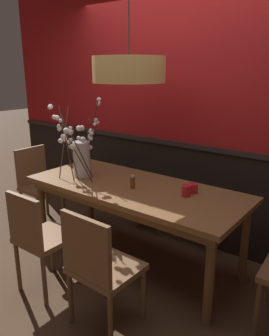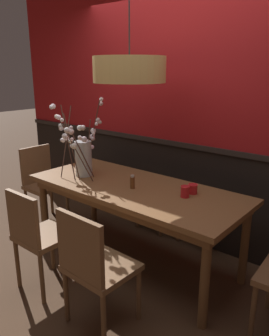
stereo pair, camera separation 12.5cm
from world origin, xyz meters
TOP-DOWN VIEW (x-y plane):
  - ground_plane at (0.00, 0.00)m, footprint 24.00×24.00m
  - back_wall at (0.00, 0.76)m, footprint 5.08×0.14m
  - dining_table at (0.00, 0.00)m, footprint 2.05×0.87m
  - chair_near_side_left at (-0.33, -0.83)m, footprint 0.41×0.42m
  - chair_far_side_left at (-0.27, 0.84)m, footprint 0.42×0.42m
  - chair_near_side_right at (0.33, -0.83)m, footprint 0.46×0.43m
  - chair_far_side_right at (0.30, 0.87)m, footprint 0.47×0.45m
  - chair_head_west_end at (-1.47, 0.01)m, footprint 0.38×0.43m
  - vase_with_blossoms at (-0.60, -0.09)m, footprint 0.52×0.58m
  - candle_holder_nearer_center at (0.50, 0.06)m, footprint 0.08×0.08m
  - candle_holder_nearer_edge at (0.50, 0.18)m, footprint 0.08×0.08m
  - condiment_bottle at (0.02, -0.06)m, footprint 0.04×0.04m
  - pendant_lamp at (-0.09, 0.03)m, footprint 0.62×0.62m

SIDE VIEW (x-z plane):
  - ground_plane at x=0.00m, z-range 0.00..0.00m
  - chair_near_side_right at x=0.33m, z-range 0.06..0.96m
  - chair_near_side_left at x=-0.33m, z-range 0.07..0.96m
  - chair_head_west_end at x=-1.47m, z-range 0.06..0.97m
  - chair_far_side_left at x=-0.27m, z-range 0.05..0.99m
  - chair_far_side_right at x=0.30m, z-range 0.06..0.99m
  - dining_table at x=0.00m, z-range 0.31..1.08m
  - candle_holder_nearer_edge at x=0.50m, z-range 0.78..0.86m
  - candle_holder_nearer_center at x=0.50m, z-range 0.78..0.88m
  - condiment_bottle at x=0.02m, z-range 0.77..0.90m
  - vase_with_blossoms at x=-0.60m, z-range 0.63..1.38m
  - back_wall at x=0.00m, z-range -0.01..2.87m
  - pendant_lamp at x=-0.09m, z-range 1.20..2.40m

